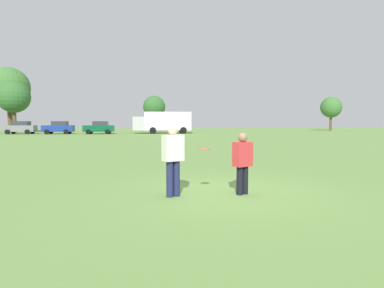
{
  "coord_description": "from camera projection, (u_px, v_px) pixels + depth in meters",
  "views": [
    {
      "loc": [
        -2.15,
        -7.92,
        1.77
      ],
      "look_at": [
        -0.8,
        0.46,
        1.19
      ],
      "focal_mm": 30.75,
      "sensor_mm": 36.0,
      "label": 1
    }
  ],
  "objects": [
    {
      "name": "ground_plane",
      "position": [
        226.0,
        192.0,
        8.26
      ],
      "size": [
        160.92,
        160.92,
        0.0
      ],
      "primitive_type": "plane",
      "color": "#6B9347"
    },
    {
      "name": "player_thrower",
      "position": [
        173.0,
        156.0,
        7.71
      ],
      "size": [
        0.53,
        0.43,
        1.69
      ],
      "color": "#1E234C",
      "rests_on": "ground"
    },
    {
      "name": "player_defender",
      "position": [
        243.0,
        160.0,
        7.95
      ],
      "size": [
        0.52,
        0.43,
        1.5
      ],
      "color": "black",
      "rests_on": "ground"
    },
    {
      "name": "frisbee",
      "position": [
        204.0,
        149.0,
        7.97
      ],
      "size": [
        0.27,
        0.27,
        0.04
      ],
      "color": "#E54C33"
    },
    {
      "name": "traffic_cone",
      "position": [
        242.0,
        152.0,
        16.51
      ],
      "size": [
        0.32,
        0.32,
        0.48
      ],
      "color": "#D8590C",
      "rests_on": "ground"
    },
    {
      "name": "parked_car_mid_left",
      "position": [
        20.0,
        127.0,
        46.59
      ],
      "size": [
        4.27,
        2.35,
        1.82
      ],
      "color": "slate",
      "rests_on": "ground"
    },
    {
      "name": "parked_car_center",
      "position": [
        59.0,
        127.0,
        46.73
      ],
      "size": [
        4.27,
        2.35,
        1.82
      ],
      "color": "navy",
      "rests_on": "ground"
    },
    {
      "name": "parked_car_mid_right",
      "position": [
        99.0,
        127.0,
        46.82
      ],
      "size": [
        4.27,
        2.35,
        1.82
      ],
      "color": "#0C4C2D",
      "rests_on": "ground"
    },
    {
      "name": "box_truck",
      "position": [
        163.0,
        122.0,
        48.74
      ],
      "size": [
        8.59,
        3.23,
        3.18
      ],
      "color": "white",
      "rests_on": "ground"
    },
    {
      "name": "tree_west_oak",
      "position": [
        9.0,
        88.0,
        53.48
      ],
      "size": [
        6.51,
        6.51,
        10.58
      ],
      "color": "brown",
      "rests_on": "ground"
    },
    {
      "name": "tree_west_maple",
      "position": [
        14.0,
        97.0,
        51.87
      ],
      "size": [
        5.03,
        5.03,
        8.17
      ],
      "color": "brown",
      "rests_on": "ground"
    },
    {
      "name": "tree_center_elm",
      "position": [
        154.0,
        107.0,
        56.7
      ],
      "size": [
        3.83,
        3.83,
        6.22
      ],
      "color": "brown",
      "rests_on": "ground"
    },
    {
      "name": "tree_east_birch",
      "position": [
        331.0,
        107.0,
        63.91
      ],
      "size": [
        4.04,
        4.04,
        6.56
      ],
      "color": "brown",
      "rests_on": "ground"
    }
  ]
}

